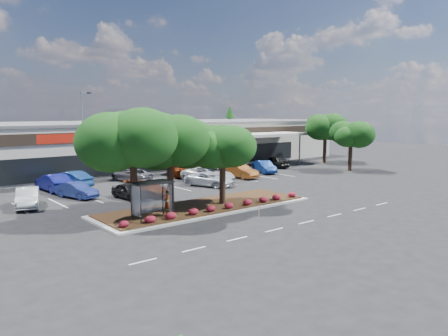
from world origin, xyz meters
TOP-DOWN VIEW (x-y plane):
  - ground at (0.00, 0.00)m, footprint 160.00×160.00m
  - retail_store at (0.06, 33.91)m, footprint 80.40×25.20m
  - landscape_island at (-2.00, 4.00)m, footprint 18.00×6.00m
  - lane_markings at (-0.14, 10.42)m, footprint 33.12×20.06m
  - shrub_row at (-2.00, 1.90)m, footprint 17.00×0.80m
  - bus_shelter at (-7.50, 2.95)m, footprint 2.75×1.55m
  - island_tree_west at (-8.00, 4.50)m, footprint 7.20×7.20m
  - island_tree_mid at (-4.50, 5.20)m, footprint 6.60×6.60m
  - island_tree_east at (-0.50, 3.70)m, footprint 5.80×5.80m
  - tree_east_near at (26.00, 10.00)m, footprint 5.60×5.60m
  - tree_east_far at (31.00, 18.00)m, footprint 6.40×6.40m
  - conifer_north_east at (34.00, 44.00)m, footprint 3.96×3.96m
  - person_waiting at (-6.22, 2.91)m, footprint 0.79×0.66m
  - light_pole at (-2.34, 28.03)m, footprint 1.42×0.70m
  - survey_stake at (-0.88, -1.00)m, footprint 0.08×0.14m
  - car_0 at (-12.90, 13.37)m, footprint 2.99×5.04m
  - car_1 at (-8.40, 14.60)m, footprint 2.74×4.54m
  - car_2 at (-3.07, 11.25)m, footprint 3.31×5.18m
  - car_3 at (-4.94, 11.34)m, footprint 1.99×4.18m
  - car_4 at (4.62, 12.20)m, footprint 4.12×5.70m
  - car_5 at (6.08, 14.32)m, footprint 4.50×6.71m
  - car_6 at (11.42, 15.65)m, footprint 2.11×4.51m
  - car_7 at (10.81, 14.43)m, footprint 1.82×4.91m
  - car_8 at (16.04, 15.71)m, footprint 3.22×4.89m
  - car_9 at (-8.89, 19.44)m, footprint 2.13×5.24m
  - car_10 at (-7.81, 20.45)m, footprint 2.61×4.73m
  - car_11 at (-7.03, 20.21)m, footprint 3.47×5.49m
  - car_12 at (-0.18, 20.23)m, footprint 3.35×5.50m
  - car_13 at (6.43, 20.05)m, footprint 4.62×6.49m
  - car_15 at (10.48, 21.44)m, footprint 3.26×4.71m
  - car_16 at (13.13, 19.89)m, footprint 2.31×5.32m
  - car_17 at (20.78, 18.64)m, footprint 2.22×4.92m

SIDE VIEW (x-z plane):
  - ground at x=0.00m, z-range 0.00..0.00m
  - lane_markings at x=-0.14m, z-range 0.00..0.01m
  - landscape_island at x=-2.00m, z-range -0.01..0.25m
  - shrub_row at x=-2.00m, z-range 0.26..0.76m
  - survey_stake at x=-0.88m, z-range 0.13..1.03m
  - car_3 at x=-4.94m, z-range 0.00..1.38m
  - car_2 at x=-3.07m, z-range 0.00..1.40m
  - car_1 at x=-8.40m, z-range 0.00..1.41m
  - car_12 at x=-0.18m, z-range 0.00..1.43m
  - car_6 at x=11.42m, z-range 0.00..1.43m
  - car_4 at x=4.62m, z-range 0.00..1.44m
  - car_15 at x=10.48m, z-range 0.00..1.47m
  - car_8 at x=16.04m, z-range 0.00..1.52m
  - car_16 at x=13.13m, z-range 0.00..1.52m
  - car_10 at x=-7.81m, z-range 0.00..1.52m
  - car_0 at x=-12.90m, z-range 0.00..1.57m
  - car_7 at x=10.81m, z-range 0.00..1.60m
  - car_17 at x=20.78m, z-range 0.00..1.64m
  - car_13 at x=6.43m, z-range 0.00..1.64m
  - car_9 at x=-8.89m, z-range 0.00..1.69m
  - car_11 at x=-7.03m, z-range 0.00..1.71m
  - car_5 at x=6.08m, z-range 0.00..1.71m
  - person_waiting at x=-6.22m, z-range 0.26..2.11m
  - bus_shelter at x=-7.50m, z-range 1.01..3.60m
  - retail_store at x=0.06m, z-range 0.03..6.28m
  - tree_east_near at x=26.00m, z-range 0.00..6.51m
  - island_tree_east at x=-0.50m, z-range 0.26..6.76m
  - tree_east_far at x=31.00m, z-range 0.00..7.62m
  - island_tree_mid at x=-4.50m, z-range 0.26..7.58m
  - island_tree_west at x=-8.00m, z-range 0.26..8.15m
  - light_pole at x=-2.34m, z-range -0.57..9.54m
  - conifer_north_east at x=34.00m, z-range 0.00..9.00m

